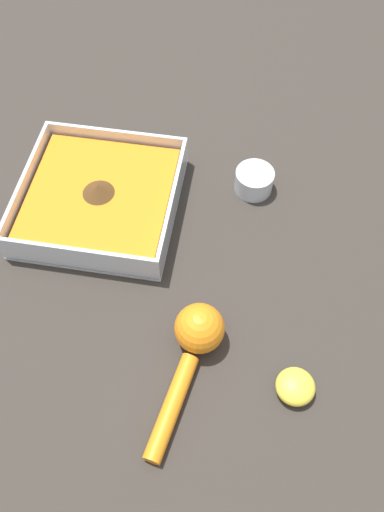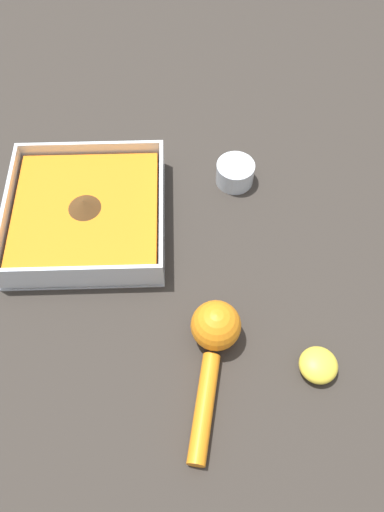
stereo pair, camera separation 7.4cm
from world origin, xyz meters
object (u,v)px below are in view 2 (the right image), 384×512
Objects in this scene: square_dish at (87,215)px; lemon_squeezer at (214,341)px; spice_bowl at (235,174)px; lemon_half at (318,365)px.

square_dish is 0.29m from lemon_squeezer.
square_dish is at bearing 108.48° from spice_bowl.
lemon_squeezer is at bearing -139.56° from square_dish.
square_dish is at bearing 51.21° from lemon_squeezer.
lemon_half is (-0.03, -0.14, -0.02)m from lemon_squeezer.
lemon_squeezer is at bearing 170.25° from spice_bowl.
spice_bowl is 0.31m from lemon_squeezer.
spice_bowl is 0.30× the size of lemon_squeezer.
lemon_half is (-0.34, -0.09, -0.00)m from spice_bowl.
lemon_half is at bearing -127.76° from square_dish.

